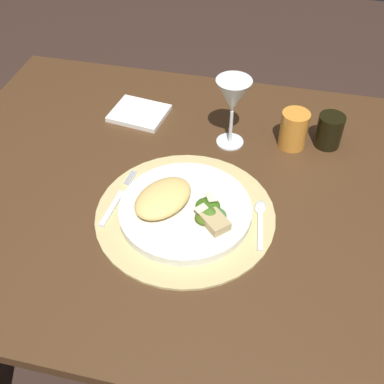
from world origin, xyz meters
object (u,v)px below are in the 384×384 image
object	(u,v)px
dining_table	(194,235)
napkin	(139,113)
spoon	(260,216)
wine_glass	(233,98)
amber_tumbler	(294,130)
dinner_plate	(187,210)
fork	(117,200)
dark_tumbler	(329,131)

from	to	relation	value
dining_table	napkin	xyz separation A→B (m)	(-0.20, 0.23, 0.17)
spoon	napkin	distance (m)	0.46
dining_table	wine_glass	world-z (taller)	wine_glass
amber_tumbler	wine_glass	bearing A→B (deg)	-170.37
dining_table	amber_tumbler	xyz separation A→B (m)	(0.19, 0.20, 0.21)
dining_table	napkin	size ratio (longest dim) A/B	8.89
dinner_plate	fork	xyz separation A→B (m)	(-0.15, 0.00, -0.01)
napkin	wine_glass	distance (m)	0.28
dining_table	napkin	bearing A→B (deg)	130.78
dinner_plate	dark_tumbler	world-z (taller)	dark_tumbler
wine_glass	amber_tumbler	size ratio (longest dim) A/B	1.89
fork	napkin	size ratio (longest dim) A/B	1.26
wine_glass	napkin	bearing A→B (deg)	166.87
dining_table	dinner_plate	bearing A→B (deg)	-88.21
fork	wine_glass	xyz separation A→B (m)	(0.20, 0.25, 0.12)
dining_table	spoon	bearing A→B (deg)	-21.82
dinner_plate	dining_table	bearing A→B (deg)	91.79
napkin	dark_tumbler	xyz separation A→B (m)	(0.48, -0.01, 0.03)
fork	spoon	size ratio (longest dim) A/B	1.28
napkin	fork	bearing A→B (deg)	-81.05
spoon	wine_glass	distance (m)	0.28
dinner_plate	amber_tumbler	bearing A→B (deg)	55.76
wine_glass	dark_tumbler	size ratio (longest dim) A/B	2.13
dining_table	wine_glass	size ratio (longest dim) A/B	7.05
amber_tumbler	dinner_plate	bearing A→B (deg)	-124.24
spoon	dark_tumbler	xyz separation A→B (m)	(0.12, 0.28, 0.03)
dining_table	napkin	distance (m)	0.35
dinner_plate	wine_glass	distance (m)	0.28
fork	napkin	world-z (taller)	napkin
dining_table	fork	distance (m)	0.24
fork	spoon	distance (m)	0.30
dark_tumbler	napkin	bearing A→B (deg)	178.54
dining_table	fork	world-z (taller)	fork
dining_table	spoon	size ratio (longest dim) A/B	9.07
dinner_plate	wine_glass	size ratio (longest dim) A/B	1.58
napkin	amber_tumbler	distance (m)	0.40
wine_glass	dining_table	bearing A→B (deg)	-105.88
napkin	wine_glass	xyz separation A→B (m)	(0.25, -0.06, 0.12)
dark_tumbler	wine_glass	bearing A→B (deg)	-168.67
dining_table	dinner_plate	distance (m)	0.20
dining_table	spoon	xyz separation A→B (m)	(0.15, -0.06, 0.17)
spoon	dark_tumbler	size ratio (longest dim) A/B	1.65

